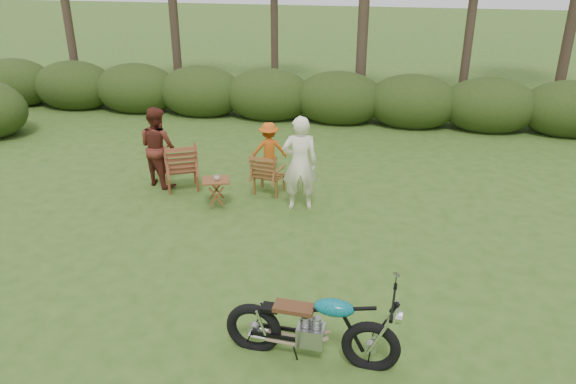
% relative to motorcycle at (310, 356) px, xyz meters
% --- Properties ---
extents(ground, '(80.00, 80.00, 0.00)m').
position_rel_motorcycle_xyz_m(ground, '(-0.73, 0.89, 0.00)').
color(ground, '#324D19').
rests_on(ground, ground).
extents(motorcycle, '(2.04, 0.88, 1.14)m').
position_rel_motorcycle_xyz_m(motorcycle, '(0.00, 0.00, 0.00)').
color(motorcycle, '#0EADBC').
rests_on(motorcycle, ground).
extents(lawn_chair_right, '(0.70, 0.70, 0.87)m').
position_rel_motorcycle_xyz_m(lawn_chair_right, '(-1.55, 4.68, 0.00)').
color(lawn_chair_right, brown).
rests_on(lawn_chair_right, ground).
extents(lawn_chair_left, '(0.94, 0.94, 1.03)m').
position_rel_motorcycle_xyz_m(lawn_chair_left, '(-3.33, 4.55, 0.00)').
color(lawn_chair_left, brown).
rests_on(lawn_chair_left, ground).
extents(side_table, '(0.64, 0.58, 0.54)m').
position_rel_motorcycle_xyz_m(side_table, '(-2.39, 3.88, 0.27)').
color(side_table, brown).
rests_on(side_table, ground).
extents(cup, '(0.15, 0.15, 0.09)m').
position_rel_motorcycle_xyz_m(cup, '(-2.36, 3.87, 0.59)').
color(cup, '#C2B3A0').
rests_on(cup, side_table).
extents(adult_a, '(0.73, 0.55, 1.80)m').
position_rel_motorcycle_xyz_m(adult_a, '(-0.84, 4.09, 0.00)').
color(adult_a, '#F7EFCB').
rests_on(adult_a, ground).
extents(adult_b, '(0.99, 0.92, 1.64)m').
position_rel_motorcycle_xyz_m(adult_b, '(-3.86, 4.69, 0.00)').
color(adult_b, '#5B241A').
rests_on(adult_b, ground).
extents(child, '(0.85, 0.65, 1.17)m').
position_rel_motorcycle_xyz_m(child, '(-1.76, 5.59, 0.00)').
color(child, '#C85312').
rests_on(child, ground).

